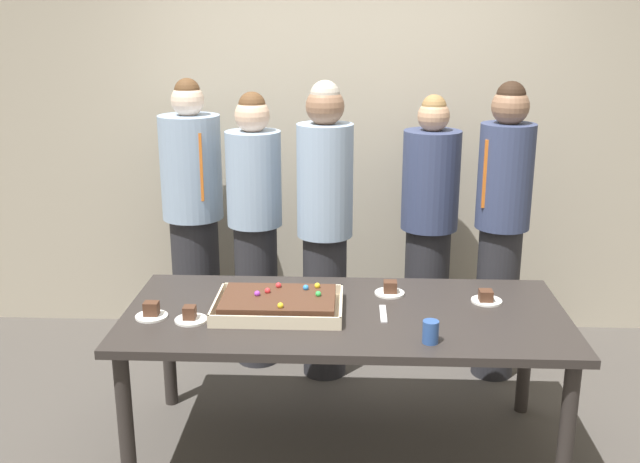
# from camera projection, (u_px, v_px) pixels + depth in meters

# --- Properties ---
(ground_plane) EXTENTS (12.00, 12.00, 0.00)m
(ground_plane) POSITION_uv_depth(u_px,v_px,m) (344.00, 446.00, 3.68)
(ground_plane) COLOR #4C4742
(interior_back_panel) EXTENTS (8.00, 0.12, 3.00)m
(interior_back_panel) POSITION_uv_depth(u_px,v_px,m) (349.00, 108.00, 4.79)
(interior_back_panel) COLOR #B2A893
(interior_back_panel) RESTS_ON ground_plane
(party_table) EXTENTS (2.09, 0.95, 0.73)m
(party_table) POSITION_uv_depth(u_px,v_px,m) (345.00, 326.00, 3.50)
(party_table) COLOR #2D2826
(party_table) RESTS_ON ground_plane
(sheet_cake) EXTENTS (0.60, 0.42, 0.10)m
(sheet_cake) POSITION_uv_depth(u_px,v_px,m) (279.00, 304.00, 3.47)
(sheet_cake) COLOR beige
(sheet_cake) RESTS_ON party_table
(plated_slice_near_left) EXTENTS (0.15, 0.15, 0.07)m
(plated_slice_near_left) POSITION_uv_depth(u_px,v_px,m) (190.00, 316.00, 3.36)
(plated_slice_near_left) COLOR white
(plated_slice_near_left) RESTS_ON party_table
(plated_slice_near_right) EXTENTS (0.15, 0.15, 0.06)m
(plated_slice_near_right) POSITION_uv_depth(u_px,v_px,m) (486.00, 298.00, 3.58)
(plated_slice_near_right) COLOR white
(plated_slice_near_right) RESTS_ON party_table
(plated_slice_far_left) EXTENTS (0.15, 0.15, 0.07)m
(plated_slice_far_left) POSITION_uv_depth(u_px,v_px,m) (151.00, 312.00, 3.40)
(plated_slice_far_left) COLOR white
(plated_slice_far_left) RESTS_ON party_table
(plated_slice_far_right) EXTENTS (0.15, 0.15, 0.07)m
(plated_slice_far_right) POSITION_uv_depth(u_px,v_px,m) (390.00, 290.00, 3.69)
(plated_slice_far_right) COLOR white
(plated_slice_far_right) RESTS_ON party_table
(drink_cup_nearest) EXTENTS (0.07, 0.07, 0.10)m
(drink_cup_nearest) POSITION_uv_depth(u_px,v_px,m) (431.00, 332.00, 3.13)
(drink_cup_nearest) COLOR #2D5199
(drink_cup_nearest) RESTS_ON party_table
(cake_server_utensil) EXTENTS (0.03, 0.20, 0.01)m
(cake_server_utensil) POSITION_uv_depth(u_px,v_px,m) (383.00, 314.00, 3.44)
(cake_server_utensil) COLOR silver
(cake_server_utensil) RESTS_ON party_table
(person_serving_front) EXTENTS (0.32, 0.32, 1.74)m
(person_serving_front) POSITION_uv_depth(u_px,v_px,m) (325.00, 226.00, 4.20)
(person_serving_front) COLOR #28282D
(person_serving_front) RESTS_ON ground_plane
(person_green_shirt_behind) EXTENTS (0.32, 0.32, 1.66)m
(person_green_shirt_behind) POSITION_uv_depth(u_px,v_px,m) (255.00, 227.00, 4.37)
(person_green_shirt_behind) COLOR #28282D
(person_green_shirt_behind) RESTS_ON ground_plane
(person_striped_tie_right) EXTENTS (0.35, 0.35, 1.63)m
(person_striped_tie_right) POSITION_uv_depth(u_px,v_px,m) (429.00, 225.00, 4.51)
(person_striped_tie_right) COLOR #28282D
(person_striped_tie_right) RESTS_ON ground_plane
(person_far_right_suit) EXTENTS (0.38, 0.38, 1.72)m
(person_far_right_suit) POSITION_uv_depth(u_px,v_px,m) (193.00, 214.00, 4.59)
(person_far_right_suit) COLOR #28282D
(person_far_right_suit) RESTS_ON ground_plane
(person_left_edge_reaching) EXTENTS (0.31, 0.31, 1.74)m
(person_left_edge_reaching) POSITION_uv_depth(u_px,v_px,m) (502.00, 227.00, 4.18)
(person_left_edge_reaching) COLOR #28282D
(person_left_edge_reaching) RESTS_ON ground_plane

